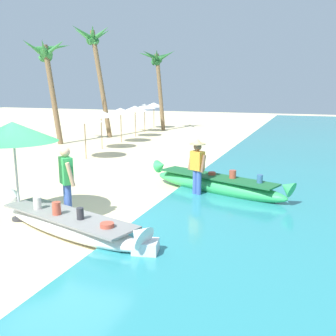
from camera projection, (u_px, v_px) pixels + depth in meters
name	position (u px, v px, depth m)	size (l,w,h in m)	color
ground_plane	(62.00, 223.00, 8.58)	(80.00, 80.00, 0.00)	beige
boat_white_foreground	(68.00, 223.00, 7.81)	(4.28, 1.85, 0.74)	white
boat_green_midground	(216.00, 184.00, 10.80)	(4.48, 2.10, 0.81)	#38B760
person_vendor_hatted	(197.00, 164.00, 10.36)	(0.58, 0.44, 1.64)	#3D5BA8
person_tourist_customer	(67.00, 180.00, 8.47)	(0.56, 0.49, 1.72)	#3D5BA8
patio_umbrella_large	(13.00, 132.00, 8.35)	(1.94, 1.94, 2.27)	#B7B7BC
parasol_row_0	(84.00, 118.00, 15.94)	(1.60, 1.60, 1.91)	#8E6B47
parasol_row_1	(101.00, 114.00, 18.55)	(1.60, 1.60, 1.91)	#8E6B47
parasol_row_2	(121.00, 111.00, 20.80)	(1.60, 1.60, 1.91)	#8E6B47
parasol_row_3	(135.00, 109.00, 23.21)	(1.60, 1.60, 1.91)	#8E6B47
parasol_row_4	(144.00, 106.00, 25.97)	(1.60, 1.60, 1.91)	#8E6B47
parasol_row_5	(154.00, 105.00, 28.30)	(1.60, 1.60, 1.91)	#8E6B47
palm_tree_tall_inland	(47.00, 60.00, 19.88)	(2.79, 2.63, 5.53)	brown
palm_tree_leaning_seaward	(157.00, 65.00, 26.35)	(2.80, 2.60, 5.63)	brown
palm_tree_mid_cluster	(95.00, 49.00, 22.62)	(2.51, 2.73, 6.67)	brown
cooler_box	(145.00, 249.00, 6.77)	(0.45, 0.37, 0.33)	silver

